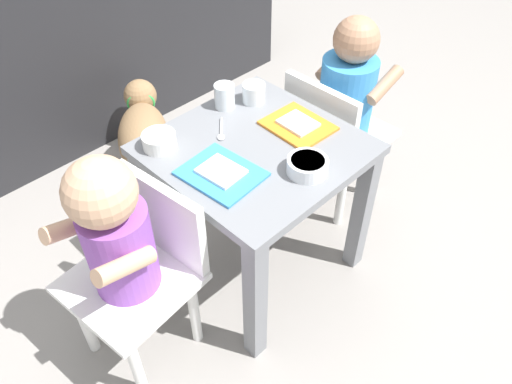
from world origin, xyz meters
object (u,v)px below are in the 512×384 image
Objects in this scene: seated_child_left at (122,241)px; seated_child_right at (344,98)px; dining_table at (256,174)px; cereal_bowl_right_side at (307,165)px; dog at (143,132)px; veggie_bowl_far at (159,140)px; food_tray_left at (221,173)px; spoon_by_left_tray at (221,131)px; water_cup_left at (254,94)px; water_cup_right at (225,98)px; food_tray_right at (298,125)px.

seated_child_right reaches higher than seated_child_left.
cereal_bowl_right_side reaches higher than dining_table.
seated_child_left is 0.76m from dog.
seated_child_left is 0.29m from veggie_bowl_far.
seated_child_right is at bearing 4.55° from food_tray_left.
dining_table is 0.15m from spoon_by_left_tray.
seated_child_left is at bearing 173.16° from food_tray_left.
water_cup_left is 0.34m from cereal_bowl_right_side.
water_cup_left reaches higher than spoon_by_left_tray.
food_tray_right is at bearing -70.75° from water_cup_right.
water_cup_left is 0.80× the size of spoon_by_left_tray.
water_cup_right is at bearing 70.89° from dining_table.
dining_table is at bearing -133.36° from water_cup_left.
food_tray_left is at bearing -104.77° from dog.
seated_child_left reaches higher than veggie_bowl_far.
food_tray_right is 0.19m from cereal_bowl_right_side.
water_cup_right is 0.70× the size of cereal_bowl_right_side.
seated_child_right is at bearing 24.78° from cereal_bowl_right_side.
seated_child_right reaches higher than spoon_by_left_tray.
seated_child_right reaches higher than food_tray_left.
food_tray_left reaches higher than dog.
food_tray_left is (0.27, -0.03, 0.05)m from seated_child_left.
seated_child_right is 10.19× the size of water_cup_left.
seated_child_left reaches higher than water_cup_left.
water_cup_right reaches higher than water_cup_left.
food_tray_right is at bearing -79.27° from dog.
spoon_by_left_tray is (-0.04, 0.27, -0.02)m from cereal_bowl_right_side.
dog is 4.39× the size of cereal_bowl_right_side.
seated_child_right is at bearing 3.20° from dining_table.
seated_child_right is 0.28m from food_tray_right.
dog is 2.48× the size of food_tray_right.
cereal_bowl_right_side is (-0.39, -0.18, 0.07)m from seated_child_right.
water_cup_right is at bearing 81.73° from cereal_bowl_right_side.
dog is at bearing 87.80° from dining_table.
food_tray_left is 0.28m from food_tray_right.
cereal_bowl_right_side is at bearing -155.22° from seated_child_right.
dining_table is 7.14× the size of water_cup_right.
dining_table is 2.52× the size of food_tray_left.
food_tray_right is (0.55, -0.03, 0.05)m from seated_child_left.
water_cup_right is 0.24m from veggie_bowl_far.
food_tray_left and food_tray_right have the same top height.
seated_child_right reaches higher than dog.
water_cup_right reaches higher than food_tray_left.
seated_child_left is 10.05× the size of water_cup_left.
water_cup_left is at bearing 88.73° from food_tray_right.
seated_child_left is 0.57m from water_cup_left.
water_cup_left reaches higher than food_tray_left.
dining_table is 0.24m from water_cup_right.
food_tray_left is 2.84× the size of water_cup_right.
water_cup_left reaches higher than food_tray_right.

